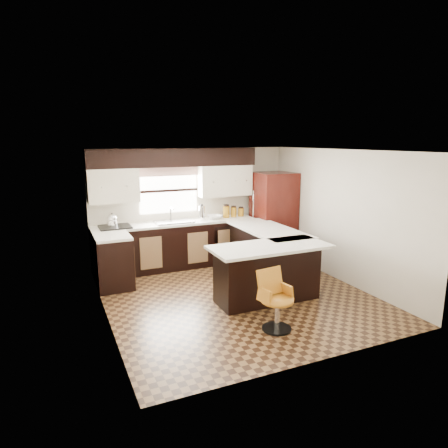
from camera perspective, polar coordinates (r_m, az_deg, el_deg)
name	(u,v)px	position (r m, az deg, el deg)	size (l,w,h in m)	color
floor	(237,296)	(6.80, 1.83, -10.23)	(4.40, 4.40, 0.00)	#49301A
ceiling	(238,151)	(6.29, 1.98, 10.44)	(4.40, 4.40, 0.00)	silver
wall_back	(192,206)	(8.44, -4.62, 2.62)	(4.40, 4.40, 0.00)	beige
wall_front	(323,264)	(4.63, 13.91, -5.61)	(4.40, 4.40, 0.00)	beige
wall_left	(103,239)	(5.86, -16.94, -2.06)	(4.40, 4.40, 0.00)	beige
wall_right	(341,216)	(7.58, 16.35, 1.09)	(4.40, 4.40, 0.00)	beige
base_cab_back	(176,246)	(8.18, -6.81, -3.11)	(3.30, 0.60, 0.90)	black
base_cab_left	(114,263)	(7.29, -15.49, -5.36)	(0.60, 0.70, 0.90)	black
counter_back	(176,223)	(8.07, -6.89, 0.13)	(3.30, 0.60, 0.04)	silver
counter_left	(112,237)	(7.17, -15.70, -1.75)	(0.60, 0.70, 0.04)	silver
soffit	(175,157)	(8.04, -7.05, 9.42)	(3.40, 0.35, 0.36)	black
upper_cab_left	(113,186)	(7.81, -15.58, 5.32)	(0.94, 0.35, 0.64)	beige
upper_cab_right	(225,181)	(8.46, 0.09, 6.23)	(1.14, 0.35, 0.64)	beige
window_pane	(169,191)	(8.22, -7.92, 4.76)	(1.20, 0.02, 0.90)	white
valance	(169,171)	(8.14, -7.92, 7.45)	(1.30, 0.06, 0.18)	#D19B93
sink	(174,222)	(8.03, -7.20, 0.34)	(0.75, 0.45, 0.03)	#B2B2B7
dishwasher	(227,245)	(8.27, 0.42, -3.00)	(0.58, 0.03, 0.78)	black
cooktop	(115,227)	(7.79, -15.32, -0.39)	(0.58, 0.50, 0.03)	black
peninsula_long	(266,254)	(7.57, 5.95, -4.33)	(0.60, 1.95, 0.90)	black
peninsula_return	(267,274)	(6.51, 6.20, -7.07)	(1.65, 0.60, 0.90)	black
counter_pen_long	(268,230)	(7.48, 6.36, -0.81)	(0.84, 1.95, 0.04)	silver
counter_pen_return	(270,247)	(6.29, 6.55, -3.27)	(1.89, 0.84, 0.04)	silver
refrigerator	(273,216)	(8.71, 7.06, 1.13)	(0.81, 0.77, 1.88)	#390E09
bar_chair	(277,301)	(5.57, 7.64, -10.86)	(0.45, 0.45, 0.84)	#B36D1A
kettle	(112,220)	(7.75, -15.68, 0.60)	(0.19, 0.19, 0.26)	silver
percolator	(202,213)	(8.22, -3.19, 1.61)	(0.13, 0.13, 0.29)	silver
mixing_bowl	(215,217)	(8.34, -1.36, 1.02)	(0.30, 0.30, 0.07)	white
canister_large	(226,212)	(8.45, 0.32, 1.76)	(0.14, 0.14, 0.25)	#966512
canister_med	(234,212)	(8.52, 1.38, 1.72)	(0.12, 0.12, 0.21)	#966512
canister_small	(241,212)	(8.60, 2.43, 1.69)	(0.12, 0.12, 0.17)	#966512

